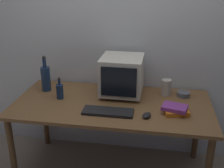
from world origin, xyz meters
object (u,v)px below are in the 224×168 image
at_px(crt_monitor, 122,75).
at_px(cd_spindle, 183,94).
at_px(metal_canister, 166,87).
at_px(keyboard, 108,112).
at_px(computer_mouse, 147,115).
at_px(book_stack, 176,110).
at_px(bottle_tall, 46,78).
at_px(bottle_short, 60,91).

height_order(crt_monitor, cd_spindle, crt_monitor).
bearing_deg(metal_canister, keyboard, -135.73).
distance_m(crt_monitor, computer_mouse, 0.52).
height_order(computer_mouse, book_stack, book_stack).
relative_size(keyboard, metal_canister, 2.80).
height_order(crt_monitor, bottle_tall, crt_monitor).
bearing_deg(crt_monitor, cd_spindle, 5.22).
distance_m(book_stack, cd_spindle, 0.38).
bearing_deg(metal_canister, cd_spindle, -4.20).
bearing_deg(crt_monitor, bottle_tall, -178.27).
bearing_deg(bottle_short, crt_monitor, 18.40).
height_order(keyboard, cd_spindle, cd_spindle).
xyz_separation_m(bottle_tall, bottle_short, (0.19, -0.16, -0.06)).
relative_size(crt_monitor, book_stack, 1.64).
bearing_deg(keyboard, book_stack, 8.75).
xyz_separation_m(bottle_tall, metal_canister, (1.15, 0.09, -0.06)).
bearing_deg(keyboard, bottle_short, 156.52).
xyz_separation_m(bottle_short, cd_spindle, (1.12, 0.23, -0.05)).
height_order(bottle_tall, bottle_short, bottle_tall).
bearing_deg(computer_mouse, cd_spindle, 77.89).
xyz_separation_m(crt_monitor, bottle_tall, (-0.74, -0.02, -0.06)).
distance_m(crt_monitor, cd_spindle, 0.60).
height_order(computer_mouse, cd_spindle, cd_spindle).
relative_size(bottle_tall, metal_canister, 2.35).
bearing_deg(crt_monitor, bottle_short, -161.60).
relative_size(crt_monitor, keyboard, 0.94).
bearing_deg(keyboard, bottle_tall, 151.48).
height_order(bottle_tall, cd_spindle, bottle_tall).
bearing_deg(book_stack, metal_canister, 101.29).
bearing_deg(cd_spindle, metal_canister, 175.80).
bearing_deg(crt_monitor, keyboard, -98.36).
relative_size(keyboard, book_stack, 1.75).
height_order(bottle_short, cd_spindle, bottle_short).
xyz_separation_m(bottle_short, metal_canister, (0.96, 0.25, -0.00)).
bearing_deg(bottle_tall, crt_monitor, 1.73).
bearing_deg(book_stack, bottle_tall, 166.74).
relative_size(computer_mouse, bottle_tall, 0.28).
distance_m(crt_monitor, keyboard, 0.44).
xyz_separation_m(computer_mouse, cd_spindle, (0.32, 0.47, 0.00)).
xyz_separation_m(keyboard, metal_canister, (0.47, 0.46, 0.06)).
bearing_deg(cd_spindle, crt_monitor, -174.78).
distance_m(bottle_tall, bottle_short, 0.26).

